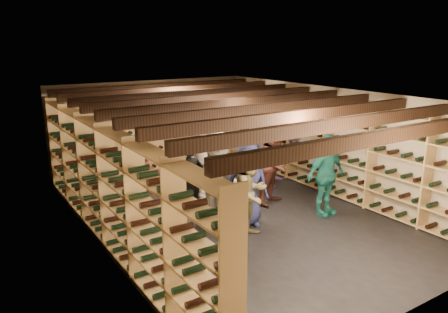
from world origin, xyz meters
name	(u,v)px	position (x,y,z in m)	size (l,w,h in m)	color
ground	(234,213)	(0.00, 0.00, 0.00)	(8.00, 8.00, 0.00)	black
walls	(235,157)	(0.00, 0.00, 1.20)	(5.52, 8.02, 2.40)	#C2B396
ceiling	(235,96)	(0.00, 0.00, 2.40)	(5.50, 8.00, 0.01)	beige
ceiling_joists	(235,103)	(0.00, 0.00, 2.26)	(5.40, 7.12, 0.18)	black
wine_rack_left	(108,185)	(-2.57, 0.00, 1.08)	(0.32, 7.50, 2.15)	tan
wine_rack_right	(328,146)	(2.57, 0.00, 1.08)	(0.32, 7.50, 2.15)	tan
wine_rack_back	(155,130)	(0.00, 3.83, 1.07)	(4.70, 0.30, 2.15)	tan
crate_stack_left	(194,186)	(-0.21, 1.30, 0.26)	(0.57, 0.46, 0.51)	#A77F58
crate_stack_right	(197,182)	(-0.14, 1.30, 0.34)	(0.50, 0.34, 0.68)	#A77F58
crate_loose	(207,181)	(0.47, 1.88, 0.09)	(0.50, 0.33, 0.17)	#A77F58
person_1	(191,182)	(-0.91, 0.18, 0.79)	(0.57, 0.38, 1.57)	black
person_2	(251,194)	(-0.36, -1.05, 0.80)	(0.78, 0.61, 1.61)	brown
person_4	(326,175)	(1.49, -1.02, 0.83)	(0.97, 0.41, 1.66)	#1D7063
person_5	(142,185)	(-1.81, 0.41, 0.82)	(1.52, 0.48, 1.64)	brown
person_6	(247,184)	(-0.10, -0.57, 0.82)	(0.80, 0.52, 1.63)	#1E224E
person_7	(202,167)	(-0.33, 0.73, 0.86)	(0.63, 0.41, 1.72)	gray
person_8	(275,164)	(1.07, 0.05, 0.87)	(0.84, 0.66, 1.74)	#441F17
person_9	(218,179)	(-0.55, -0.24, 0.90)	(1.16, 0.67, 1.80)	#A9A89B
person_10	(217,162)	(0.33, 1.20, 0.74)	(0.87, 0.36, 1.49)	#244C37
person_11	(271,145)	(1.97, 1.30, 0.93)	(1.72, 0.55, 1.85)	#846199
person_12	(264,151)	(1.52, 0.99, 0.89)	(0.86, 0.56, 1.77)	#302F33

